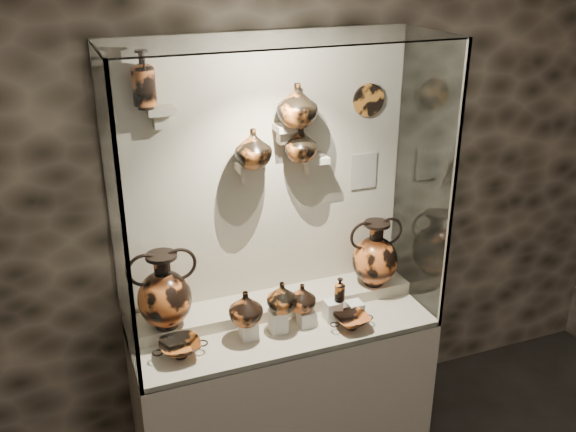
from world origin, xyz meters
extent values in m
cube|color=black|center=(0.00, 2.50, 1.60)|extent=(5.00, 0.02, 3.20)
cube|color=#BDAF98|center=(0.00, 2.18, 0.40)|extent=(1.70, 0.60, 0.80)
cube|color=#BBAC91|center=(0.00, 2.18, 0.82)|extent=(1.68, 0.58, 0.03)
cube|color=#BBAC91|center=(0.00, 2.35, 0.85)|extent=(1.70, 0.25, 0.10)
cube|color=#BDAF98|center=(0.00, 2.50, 1.60)|extent=(1.70, 0.03, 1.60)
cube|color=white|center=(0.00, 1.88, 1.60)|extent=(1.70, 0.01, 1.60)
cube|color=white|center=(-0.85, 2.18, 1.60)|extent=(0.01, 0.60, 1.60)
cube|color=white|center=(0.85, 2.18, 1.60)|extent=(0.01, 0.60, 1.60)
cube|color=white|center=(0.00, 2.18, 2.40)|extent=(1.70, 0.60, 0.01)
cube|color=gray|center=(-0.84, 1.89, 1.60)|extent=(0.02, 0.02, 1.60)
cube|color=gray|center=(0.84, 1.89, 1.60)|extent=(0.02, 0.02, 1.60)
cube|color=silver|center=(-0.22, 2.13, 0.88)|extent=(0.09, 0.09, 0.10)
cube|color=silver|center=(-0.05, 2.13, 0.90)|extent=(0.09, 0.09, 0.13)
cube|color=silver|center=(0.12, 2.13, 0.88)|extent=(0.09, 0.09, 0.09)
cube|color=silver|center=(0.28, 2.13, 0.89)|extent=(0.09, 0.09, 0.12)
cube|color=silver|center=(0.42, 2.13, 0.87)|extent=(0.09, 0.09, 0.08)
cube|color=#BDAF98|center=(-0.55, 2.42, 2.05)|extent=(0.14, 0.12, 0.04)
cube|color=#BDAF98|center=(-0.10, 2.42, 1.70)|extent=(0.14, 0.12, 0.04)
cube|color=#BDAF98|center=(0.10, 2.42, 1.90)|extent=(0.10, 0.12, 0.04)
cube|color=#BDAF98|center=(0.28, 2.42, 1.70)|extent=(0.14, 0.12, 0.04)
imported|color=#C75D26|center=(-0.24, 2.11, 1.03)|extent=(0.20, 0.20, 0.19)
imported|color=#BD5D21|center=(-0.03, 2.12, 1.05)|extent=(0.22, 0.22, 0.18)
imported|color=#C75D26|center=(0.10, 2.15, 1.00)|extent=(0.16, 0.16, 0.16)
imported|color=#BD5D21|center=(-0.09, 2.37, 1.82)|extent=(0.25, 0.25, 0.21)
imported|color=#BD5D21|center=(0.15, 2.36, 2.03)|extent=(0.23, 0.23, 0.23)
imported|color=#BD5D21|center=(0.18, 2.38, 1.81)|extent=(0.22, 0.22, 0.19)
cylinder|color=#C06F25|center=(0.63, 2.47, 1.99)|extent=(0.19, 0.02, 0.19)
cube|color=beige|center=(0.62, 2.47, 1.57)|extent=(0.16, 0.01, 0.22)
camera|label=1|loc=(-1.09, -0.71, 2.81)|focal=40.00mm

